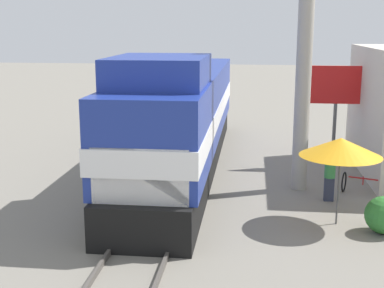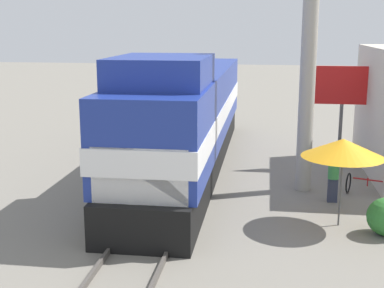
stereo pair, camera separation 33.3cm
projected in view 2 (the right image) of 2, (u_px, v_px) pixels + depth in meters
ground_plane at (169, 200)px, 17.10m from camera, size 120.00×120.00×0.00m
rail_near at (147, 197)px, 17.18m from camera, size 0.08×36.31×0.15m
rail_far at (191, 199)px, 16.99m from camera, size 0.08×36.31×0.15m
locomotive at (186, 118)px, 20.13m from camera, size 2.88×16.62×4.61m
utility_pole at (309, 56)px, 17.21m from camera, size 1.80×0.51×8.90m
vendor_umbrella at (343, 148)px, 14.47m from camera, size 2.24×2.24×2.47m
billboard_sign at (343, 92)px, 20.54m from camera, size 2.12×0.12×3.94m
person_bystander at (333, 176)px, 16.74m from camera, size 0.34×0.34×1.60m
bicycle at (378, 187)px, 17.31m from camera, size 2.05×1.32×0.69m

